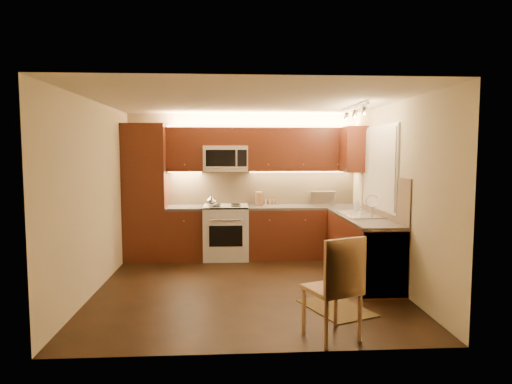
{
  "coord_description": "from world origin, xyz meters",
  "views": [
    {
      "loc": [
        -0.25,
        -5.91,
        1.84
      ],
      "look_at": [
        0.15,
        0.55,
        1.25
      ],
      "focal_mm": 31.27,
      "sensor_mm": 36.0,
      "label": 1
    }
  ],
  "objects": [
    {
      "name": "spice_jar_c",
      "position": [
        0.55,
        1.83,
        0.95
      ],
      "size": [
        0.05,
        0.05,
        0.11
      ],
      "primitive_type": "cylinder",
      "rotation": [
        0.0,
        0.0,
        -0.09
      ],
      "color": "silver",
      "rests_on": "counter_back_right"
    },
    {
      "name": "base_cab_back_left",
      "position": [
        -0.99,
        1.7,
        0.43
      ],
      "size": [
        0.62,
        0.6,
        0.86
      ],
      "primitive_type": "cube",
      "color": "#45180E",
      "rests_on": "floor"
    },
    {
      "name": "track_light_bar",
      "position": [
        1.55,
        0.4,
        2.46
      ],
      "size": [
        0.04,
        1.2,
        0.03
      ],
      "primitive_type": "cube",
      "color": "silver",
      "rests_on": "ceiling"
    },
    {
      "name": "kettle",
      "position": [
        -0.53,
        1.49,
        1.02
      ],
      "size": [
        0.18,
        0.18,
        0.21
      ],
      "primitive_type": null,
      "rotation": [
        0.0,
        0.0,
        0.0
      ],
      "color": "silver",
      "rests_on": "stove"
    },
    {
      "name": "toaster_oven",
      "position": [
        1.39,
        1.75,
        1.03
      ],
      "size": [
        0.46,
        0.37,
        0.25
      ],
      "primitive_type": "cube",
      "rotation": [
        0.0,
        0.0,
        -0.15
      ],
      "color": "silver",
      "rests_on": "counter_back_right"
    },
    {
      "name": "window_blinds",
      "position": [
        1.97,
        0.55,
        1.6
      ],
      "size": [
        0.02,
        1.36,
        1.16
      ],
      "primitive_type": "cube",
      "color": "silver",
      "rests_on": "wall_right"
    },
    {
      "name": "base_cab_back_right",
      "position": [
        1.04,
        1.7,
        0.43
      ],
      "size": [
        1.92,
        0.6,
        0.86
      ],
      "primitive_type": "cube",
      "color": "#45180E",
      "rests_on": "floor"
    },
    {
      "name": "counter_back_right",
      "position": [
        1.04,
        1.7,
        0.88
      ],
      "size": [
        1.92,
        0.6,
        0.04
      ],
      "primitive_type": "cube",
      "color": "#3A3735",
      "rests_on": "base_cab_back_right"
    },
    {
      "name": "base_cab_right",
      "position": [
        1.7,
        0.4,
        0.43
      ],
      "size": [
        0.6,
        2.0,
        0.86
      ],
      "primitive_type": "cube",
      "color": "#45180E",
      "rests_on": "floor"
    },
    {
      "name": "microwave",
      "position": [
        -0.3,
        1.81,
        1.72
      ],
      "size": [
        0.76,
        0.38,
        0.44
      ],
      "primitive_type": null,
      "color": "silver",
      "rests_on": "wall_back"
    },
    {
      "name": "ceiling",
      "position": [
        0.0,
        0.0,
        2.5
      ],
      "size": [
        4.0,
        4.0,
        0.01
      ],
      "primitive_type": "cube",
      "color": "beige",
      "rests_on": "ground"
    },
    {
      "name": "stove",
      "position": [
        -0.3,
        1.68,
        0.46
      ],
      "size": [
        0.76,
        0.65,
        0.92
      ],
      "primitive_type": null,
      "color": "silver",
      "rests_on": "floor"
    },
    {
      "name": "upper_cab_bridge",
      "position": [
        -0.3,
        1.82,
        2.09
      ],
      "size": [
        0.76,
        0.35,
        0.31
      ],
      "primitive_type": "cube",
      "color": "#45180E",
      "rests_on": "wall_back"
    },
    {
      "name": "dishwasher",
      "position": [
        1.7,
        -0.3,
        0.43
      ],
      "size": [
        0.58,
        0.6,
        0.84
      ],
      "primitive_type": "cube",
      "color": "silver",
      "rests_on": "floor"
    },
    {
      "name": "knife_block",
      "position": [
        0.28,
        1.78,
        1.02
      ],
      "size": [
        0.12,
        0.18,
        0.24
      ],
      "primitive_type": "cube",
      "rotation": [
        0.0,
        0.0,
        0.08
      ],
      "color": "#A4704A",
      "rests_on": "counter_back_right"
    },
    {
      "name": "dining_chair",
      "position": [
        0.76,
        -1.7,
        0.52
      ],
      "size": [
        0.6,
        0.6,
        1.03
      ],
      "primitive_type": null,
      "rotation": [
        0.0,
        0.0,
        0.39
      ],
      "color": "#A4704A",
      "rests_on": "floor"
    },
    {
      "name": "window_frame",
      "position": [
        1.99,
        0.55,
        1.6
      ],
      "size": [
        0.03,
        1.44,
        1.24
      ],
      "primitive_type": "cube",
      "color": "silver",
      "rests_on": "wall_right"
    },
    {
      "name": "backsplash_back",
      "position": [
        0.35,
        1.99,
        1.2
      ],
      "size": [
        3.3,
        0.02,
        0.6
      ],
      "primitive_type": "cube",
      "color": "tan",
      "rests_on": "wall_back"
    },
    {
      "name": "upper_cab_back_left",
      "position": [
        -0.99,
        1.82,
        1.88
      ],
      "size": [
        0.62,
        0.35,
        0.75
      ],
      "primitive_type": "cube",
      "color": "#45180E",
      "rests_on": "wall_back"
    },
    {
      "name": "wall_left",
      "position": [
        -2.0,
        0.0,
        1.25
      ],
      "size": [
        0.01,
        4.0,
        2.5
      ],
      "primitive_type": "cube",
      "color": "#C8BB92",
      "rests_on": "ground"
    },
    {
      "name": "counter_back_left",
      "position": [
        -0.99,
        1.7,
        0.88
      ],
      "size": [
        0.62,
        0.6,
        0.04
      ],
      "primitive_type": "cube",
      "color": "#3A3735",
      "rests_on": "base_cab_back_left"
    },
    {
      "name": "upper_cab_right_corner",
      "position": [
        1.82,
        1.4,
        1.88
      ],
      "size": [
        0.35,
        0.5,
        0.75
      ],
      "primitive_type": "cube",
      "color": "#45180E",
      "rests_on": "wall_right"
    },
    {
      "name": "wall_back",
      "position": [
        0.0,
        2.0,
        1.25
      ],
      "size": [
        4.0,
        0.01,
        2.5
      ],
      "primitive_type": "cube",
      "color": "#C8BB92",
      "rests_on": "ground"
    },
    {
      "name": "wall_right",
      "position": [
        2.0,
        0.0,
        1.25
      ],
      "size": [
        0.01,
        4.0,
        2.5
      ],
      "primitive_type": "cube",
      "color": "#C8BB92",
      "rests_on": "ground"
    },
    {
      "name": "wall_front",
      "position": [
        0.0,
        -2.0,
        1.25
      ],
      "size": [
        4.0,
        0.01,
        2.5
      ],
      "primitive_type": "cube",
      "color": "#C8BB92",
      "rests_on": "ground"
    },
    {
      "name": "upper_cab_back_right",
      "position": [
        1.04,
        1.82,
        1.88
      ],
      "size": [
        1.92,
        0.35,
        0.75
      ],
      "primitive_type": "cube",
      "color": "#45180E",
      "rests_on": "wall_back"
    },
    {
      "name": "pantry",
      "position": [
        -1.65,
        1.7,
        1.15
      ],
      "size": [
        0.7,
        0.6,
        2.3
      ],
      "primitive_type": "cube",
      "color": "#45180E",
      "rests_on": "floor"
    },
    {
      "name": "counter_right",
      "position": [
        1.7,
        0.4,
        0.88
      ],
      "size": [
        0.6,
        2.0,
        0.04
      ],
      "primitive_type": "cube",
      "color": "#3A3735",
      "rests_on": "base_cab_right"
    },
    {
      "name": "spice_jar_a",
      "position": [
        0.41,
        1.94,
        0.95
      ],
      "size": [
        0.06,
        0.06,
        0.1
      ],
      "primitive_type": "cylinder",
      "rotation": [
        0.0,
        0.0,
        0.19
      ],
      "color": "silver",
      "rests_on": "counter_back_right"
    },
    {
      "name": "soap_bottle",
      "position": [
        1.82,
        1.13,
        0.99
      ],
      "size": [
        0.11,
        0.11,
        0.18
      ],
      "primitive_type": "imported",
      "rotation": [
        0.0,
        0.0,
        -0.33
      ],
      "color": "white",
      "rests_on": "counter_right"
    },
    {
      "name": "faucet",
      "position": [
        1.88,
        0.55,
        1.05
      ],
      "size": [
        0.2,
        0.04,
        0.3
      ],
      "primitive_type": null,
      "color": "silver",
      "rests_on": "counter_right"
    },
    {
      "name": "floor",
      "position": [
        0.0,
        0.0,
        0.0
      ],
      "size": [
        4.0,
        4.0,
        0.01
      ],
      "primitive_type": "cube",
      "color": "black",
      "rests_on": "ground"
    },
    {
      "name": "backsplash_right",
      "position": [
        1.99,
        0.4,
        1.2
      ],
      "size": [
        0.02,
        2.0,
        0.6
      ],
      "primitive_type": "cube",
      "color": "tan",
      "rests_on": "wall_right"
    },
    {
      "name": "spice_jar_d",
      "position": [
        0.47,
        1.94,
        0.95
      ],
      "size": [
        0.06,
        0.06,
        0.1
      ],
      "primitive_type": "cylinder",
      "rotation": [
        0.0,
        0.0,
        -0.38
      ],
      "color": "olive",
      "rests_on": "counter_back_right"
    },
    {
      "name": "rug",
      "position": [
        1.0,
        -0.9,
        0.01
      ],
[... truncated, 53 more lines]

